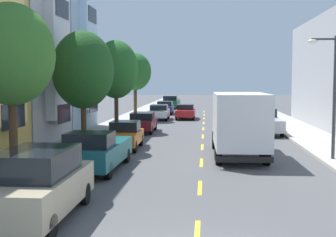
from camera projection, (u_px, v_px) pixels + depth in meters
ground_plane at (204, 125)px, 39.24m from camera, size 160.00×160.00×0.00m
sidewalk_left at (116, 126)px, 37.82m from camera, size 3.20×120.00×0.14m
sidewalk_right at (293, 127)px, 36.67m from camera, size 3.20×120.00×0.14m
lane_centerline_dashes at (203, 132)px, 33.77m from camera, size 0.14×47.20×0.01m
townhouse_fourth_powder_blue at (17, 57)px, 34.63m from camera, size 11.28×6.99×11.39m
street_tree_nearest at (11, 55)px, 15.70m from camera, size 2.95×2.95×6.26m
street_tree_second at (83, 70)px, 24.87m from camera, size 3.32×3.32×6.29m
street_tree_third at (116, 70)px, 33.99m from camera, size 3.26×3.26×6.57m
street_tree_farthest at (135, 72)px, 43.13m from camera, size 2.99×2.99×6.18m
street_lamp at (331, 87)px, 21.32m from camera, size 1.35×0.28×5.67m
delivery_box_truck at (239, 120)px, 22.77m from camera, size 2.52×7.06×3.17m
parked_sedan_navy at (165, 107)px, 52.01m from camera, size 1.87×4.53×1.43m
parked_sedan_burgundy at (142, 122)px, 33.80m from camera, size 1.85×4.52×1.43m
parked_sedan_white at (159, 112)px, 44.44m from camera, size 1.86×4.53×1.43m
parked_suv_champagne at (37, 184)px, 12.53m from camera, size 1.98×4.81×1.93m
parked_hatchback_orange at (124, 135)px, 25.64m from camera, size 1.80×4.03×1.50m
parked_pickup_teal at (96, 151)px, 19.40m from camera, size 2.12×5.34×1.73m
parked_pickup_silver at (265, 122)px, 32.86m from camera, size 2.01×5.30×1.73m
parked_pickup_forest at (171, 102)px, 61.91m from camera, size 2.13×5.35×1.73m
parked_sedan_sky at (244, 108)px, 50.52m from camera, size 1.83×4.51×1.43m
moving_red_sedan at (185, 111)px, 45.36m from camera, size 1.80×4.50×1.43m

